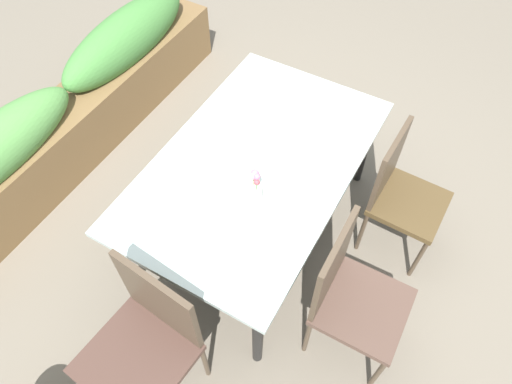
% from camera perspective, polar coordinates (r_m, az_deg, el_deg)
% --- Properties ---
extents(ground_plane, '(12.00, 12.00, 0.00)m').
position_cam_1_polar(ground_plane, '(3.32, -0.30, -3.37)').
color(ground_plane, '#756B5B').
extents(dining_table, '(1.72, 1.07, 0.73)m').
position_cam_1_polar(dining_table, '(2.73, 0.00, 3.02)').
color(dining_table, '#B2C6C1').
rests_on(dining_table, ground).
extents(chair_near_right, '(0.44, 0.44, 0.92)m').
position_cam_1_polar(chair_near_right, '(2.96, 17.40, 0.15)').
color(chair_near_right, brown).
rests_on(chair_near_right, ground).
extents(chair_near_left, '(0.46, 0.46, 0.97)m').
position_cam_1_polar(chair_near_left, '(2.52, 11.57, -12.03)').
color(chair_near_left, brown).
rests_on(chair_near_left, ground).
extents(chair_end_left, '(0.54, 0.54, 0.96)m').
position_cam_1_polar(chair_end_left, '(2.43, -13.46, -17.19)').
color(chair_end_left, '#4D352C').
rests_on(chair_end_left, ground).
extents(flower_vase, '(0.08, 0.08, 0.24)m').
position_cam_1_polar(flower_vase, '(2.43, -0.07, 0.27)').
color(flower_vase, silver).
rests_on(flower_vase, dining_table).
extents(planter_box, '(3.01, 0.41, 0.79)m').
position_cam_1_polar(planter_box, '(3.75, -21.34, 9.39)').
color(planter_box, brown).
rests_on(planter_box, ground).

